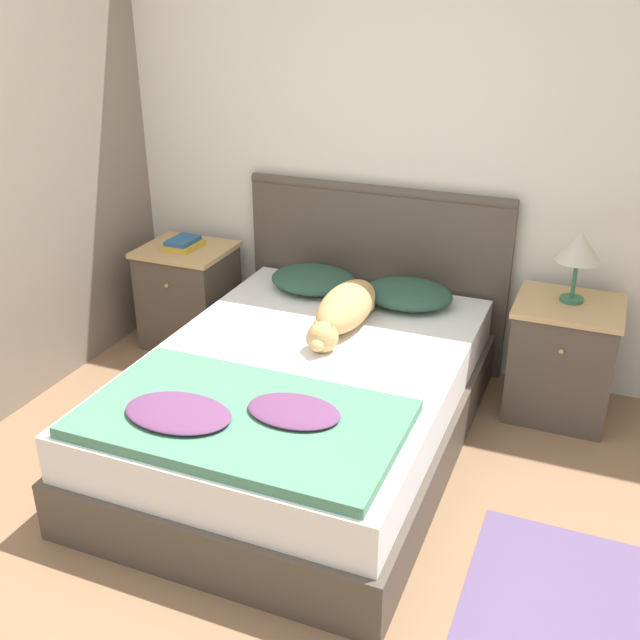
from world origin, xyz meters
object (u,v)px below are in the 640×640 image
(nightstand_left, at_px, (189,295))
(nightstand_right, at_px, (562,359))
(book_stack, at_px, (184,243))
(dog, at_px, (345,309))
(bed, at_px, (304,403))
(table_lamp, at_px, (579,248))
(pillow_right, at_px, (408,294))
(pillow_left, at_px, (314,279))

(nightstand_left, xyz_separation_m, nightstand_right, (2.13, 0.00, 0.00))
(nightstand_right, height_order, book_stack, book_stack)
(book_stack, bearing_deg, dog, -18.54)
(nightstand_right, relative_size, dog, 0.79)
(bed, height_order, dog, dog)
(book_stack, height_order, table_lamp, table_lamp)
(pillow_right, bearing_deg, pillow_left, 180.00)
(nightstand_right, xyz_separation_m, book_stack, (-2.14, -0.01, 0.33))
(book_stack, bearing_deg, nightstand_right, 0.18)
(pillow_right, distance_m, book_stack, 1.34)
(nightstand_right, relative_size, pillow_left, 1.28)
(pillow_left, xyz_separation_m, table_lamp, (1.33, 0.03, 0.34))
(nightstand_left, distance_m, book_stack, 0.33)
(table_lamp, bearing_deg, pillow_right, -177.55)
(bed, height_order, book_stack, book_stack)
(bed, height_order, table_lamp, table_lamp)
(pillow_left, bearing_deg, book_stack, -179.85)
(nightstand_left, bearing_deg, table_lamp, 0.80)
(pillow_left, xyz_separation_m, pillow_right, (0.53, 0.00, 0.00))
(pillow_left, distance_m, book_stack, 0.81)
(nightstand_left, relative_size, book_stack, 2.77)
(pillow_left, height_order, pillow_right, same)
(nightstand_left, relative_size, pillow_left, 1.28)
(bed, distance_m, nightstand_left, 1.31)
(nightstand_left, bearing_deg, bed, -35.43)
(nightstand_right, height_order, table_lamp, table_lamp)
(dog, height_order, table_lamp, table_lamp)
(bed, bearing_deg, nightstand_right, 35.43)
(dog, distance_m, book_stack, 1.19)
(bed, relative_size, dog, 2.61)
(pillow_right, xyz_separation_m, table_lamp, (0.80, 0.03, 0.34))
(dog, bearing_deg, bed, -98.71)
(bed, relative_size, table_lamp, 5.70)
(pillow_left, relative_size, book_stack, 2.16)
(bed, distance_m, nightstand_right, 1.31)
(pillow_right, relative_size, book_stack, 2.16)
(bed, bearing_deg, nightstand_left, 144.57)
(nightstand_left, relative_size, pillow_right, 1.28)
(book_stack, bearing_deg, bed, -35.06)
(nightstand_right, relative_size, table_lamp, 1.73)
(nightstand_right, relative_size, pillow_right, 1.28)
(nightstand_left, bearing_deg, book_stack, -126.85)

